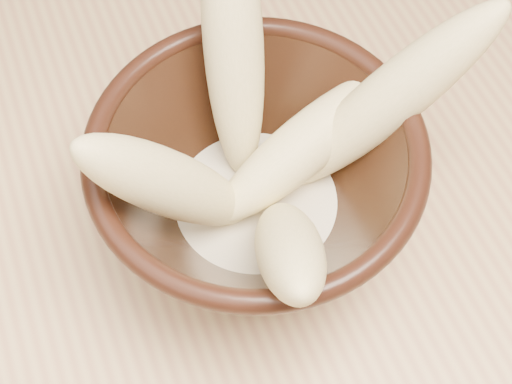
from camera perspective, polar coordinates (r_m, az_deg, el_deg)
table at (r=0.64m, az=-1.08°, el=-2.75°), size 1.20×0.80×0.75m
bowl at (r=0.49m, az=0.00°, el=0.61°), size 0.22×0.22×0.12m
milk_puddle at (r=0.52m, az=0.00°, el=-1.10°), size 0.13×0.13×0.02m
banana_upright at (r=0.49m, az=-1.82°, el=11.78°), size 0.08×0.14×0.19m
banana_left at (r=0.44m, az=-6.85°, el=0.64°), size 0.13×0.04×0.16m
banana_right at (r=0.48m, az=10.46°, el=7.18°), size 0.17×0.05×0.17m
banana_across at (r=0.49m, az=4.00°, el=3.82°), size 0.17×0.09×0.07m
banana_front at (r=0.43m, az=2.63°, el=-4.53°), size 0.08×0.14×0.14m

